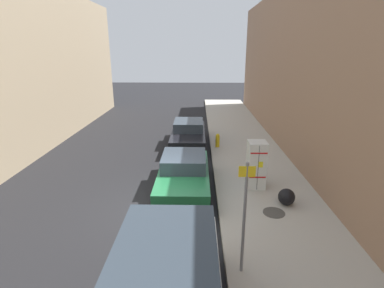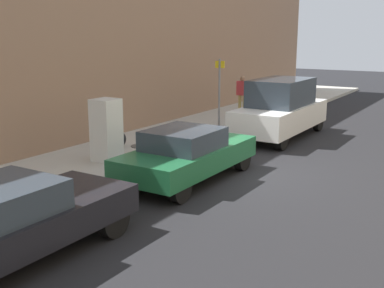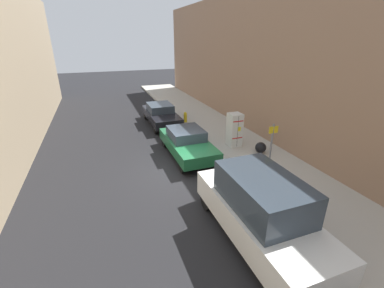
% 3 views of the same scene
% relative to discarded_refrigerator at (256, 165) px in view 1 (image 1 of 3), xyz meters
% --- Properties ---
extents(ground_plane, '(80.00, 80.00, 0.00)m').
position_rel_discarded_refrigerator_xyz_m(ground_plane, '(3.54, 1.48, -1.06)').
color(ground_plane, black).
extents(sidewalk_slab, '(3.68, 44.00, 0.17)m').
position_rel_discarded_refrigerator_xyz_m(sidewalk_slab, '(-0.34, 1.48, -0.98)').
color(sidewalk_slab, '#B2ADA0').
rests_on(sidewalk_slab, ground).
extents(building_facade_near, '(1.61, 39.60, 8.37)m').
position_rel_discarded_refrigerator_xyz_m(building_facade_near, '(-2.99, 1.48, 3.12)').
color(building_facade_near, '#937056').
rests_on(building_facade_near, ground).
extents(discarded_refrigerator, '(0.67, 0.71, 1.79)m').
position_rel_discarded_refrigerator_xyz_m(discarded_refrigerator, '(0.00, 0.00, 0.00)').
color(discarded_refrigerator, silver).
rests_on(discarded_refrigerator, sidewalk_slab).
extents(manhole_cover, '(0.70, 0.70, 0.02)m').
position_rel_discarded_refrigerator_xyz_m(manhole_cover, '(-0.27, 1.93, -0.88)').
color(manhole_cover, '#47443F').
rests_on(manhole_cover, sidewalk_slab).
extents(street_sign_post, '(0.36, 0.07, 2.74)m').
position_rel_discarded_refrigerator_xyz_m(street_sign_post, '(1.14, 4.57, 0.64)').
color(street_sign_post, slate).
rests_on(street_sign_post, sidewalk_slab).
extents(fire_hydrant, '(0.22, 0.22, 0.72)m').
position_rel_discarded_refrigerator_xyz_m(fire_hydrant, '(1.13, -4.85, -0.52)').
color(fire_hydrant, gold).
rests_on(fire_hydrant, sidewalk_slab).
extents(trash_bag, '(0.56, 0.56, 0.56)m').
position_rel_discarded_refrigerator_xyz_m(trash_bag, '(-0.80, 1.37, -0.61)').
color(trash_bag, black).
rests_on(trash_bag, sidewalk_slab).
extents(parked_sedan_dark, '(1.79, 4.62, 1.40)m').
position_rel_discarded_refrigerator_xyz_m(parked_sedan_dark, '(2.71, -5.47, -0.33)').
color(parked_sedan_dark, black).
rests_on(parked_sedan_dark, ground).
extents(parked_sedan_green, '(1.85, 4.34, 1.39)m').
position_rel_discarded_refrigerator_xyz_m(parked_sedan_green, '(2.71, 0.04, -0.34)').
color(parked_sedan_green, '#1E6038').
rests_on(parked_sedan_green, ground).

